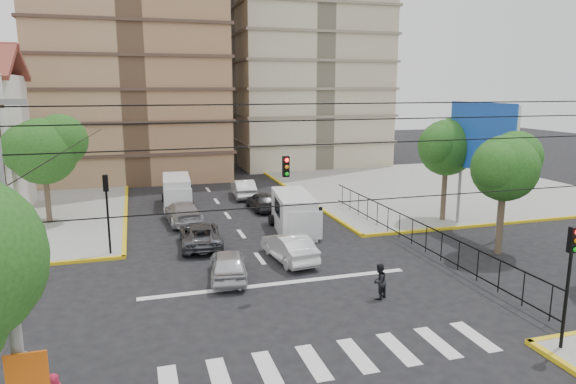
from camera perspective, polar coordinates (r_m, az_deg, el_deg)
name	(u,v)px	position (r m, az deg, el deg)	size (l,w,h in m)	color
ground	(286,293)	(23.68, -0.23, -11.16)	(160.00, 160.00, 0.00)	black
sidewalk_ne	(431,187)	(49.44, 15.60, 0.55)	(26.00, 26.00, 0.15)	gray
crosswalk_stripes	(336,359)	(18.58, 5.30, -17.96)	(12.00, 2.40, 0.01)	silver
stop_line	(279,283)	(24.74, -1.04, -10.12)	(13.00, 0.40, 0.01)	silver
park_fence	(411,247)	(31.01, 13.55, -5.93)	(0.10, 22.50, 1.66)	black
billboard	(482,139)	(34.09, 20.74, 5.51)	(0.36, 6.20, 8.10)	slate
tree_park_a	(506,165)	(30.26, 23.09, 2.77)	(4.41, 3.60, 6.83)	#473828
tree_park_c	(448,145)	(36.38, 17.34, 5.02)	(4.65, 3.80, 7.25)	#473828
tree_tudor	(44,148)	(37.60, -25.44, 4.44)	(5.39, 4.40, 7.43)	#473828
traffic_light_se	(570,268)	(20.12, 28.82, -7.37)	(0.28, 0.22, 4.40)	black
traffic_light_nw	(107,201)	(29.41, -19.49, -0.95)	(0.28, 0.22, 4.40)	black
traffic_light_hanging	(300,171)	(20.16, 1.40, 2.30)	(18.00, 9.12, 0.92)	black
utility_pole_sw	(10,290)	(13.02, -28.47, -9.54)	(1.40, 0.28, 9.00)	slate
van_right_lane	(295,214)	(32.76, 0.75, -2.49)	(2.83, 5.71, 2.46)	silver
van_left_lane	(177,192)	(40.93, -12.23, -0.02)	(2.29, 5.21, 2.30)	silver
car_silver_front_left	(228,264)	(25.28, -6.63, -7.96)	(1.73, 4.31, 1.47)	silver
car_white_front_right	(289,247)	(27.60, 0.12, -6.15)	(1.58, 4.54, 1.50)	white
car_grey_mid_left	(200,235)	(30.49, -9.72, -4.72)	(2.29, 4.97, 1.38)	#4E5055
car_silver_rear_left	(182,212)	(35.81, -11.66, -2.24)	(2.13, 5.23, 1.52)	#B4B3B8
car_darkgrey_mid_right	(262,201)	(38.87, -2.95, -1.00)	(1.66, 4.13, 1.41)	#28282B
car_white_rear_right	(243,188)	(43.46, -4.98, 0.40)	(1.63, 4.68, 1.54)	white
pedestrian_crosswalk	(379,281)	(23.16, 10.09, -9.75)	(0.78, 0.61, 1.60)	black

